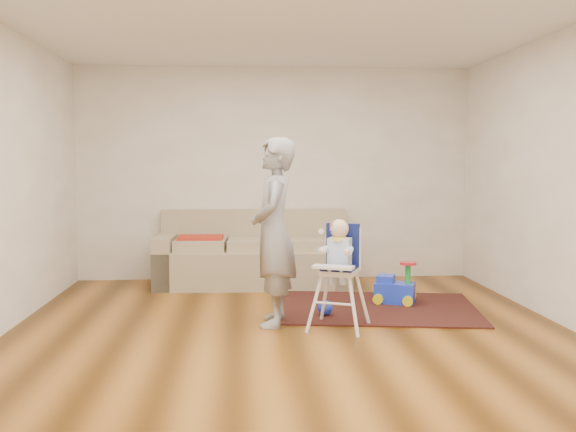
{
  "coord_description": "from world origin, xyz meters",
  "views": [
    {
      "loc": [
        -0.43,
        -5.46,
        1.49
      ],
      "look_at": [
        0.0,
        0.4,
        1.0
      ],
      "focal_mm": 40.0,
      "sensor_mm": 36.0,
      "label": 1
    }
  ],
  "objects": [
    {
      "name": "adult",
      "position": [
        -0.13,
        0.34,
        0.86
      ],
      "size": [
        0.47,
        0.66,
        1.72
      ],
      "primitive_type": "imported",
      "rotation": [
        0.0,
        0.0,
        -1.67
      ],
      "color": "gray",
      "rests_on": "ground"
    },
    {
      "name": "side_table",
      "position": [
        -1.07,
        2.45,
        0.23
      ],
      "size": [
        0.45,
        0.45,
        0.45
      ],
      "primitive_type": null,
      "color": "black",
      "rests_on": "ground"
    },
    {
      "name": "room_envelope",
      "position": [
        0.0,
        0.53,
        1.88
      ],
      "size": [
        5.04,
        5.52,
        2.72
      ],
      "color": "beige",
      "rests_on": "ground"
    },
    {
      "name": "high_chair",
      "position": [
        0.44,
        0.15,
        0.48
      ],
      "size": [
        0.61,
        0.61,
        1.0
      ],
      "rotation": [
        0.0,
        0.0,
        -0.4
      ],
      "color": "white",
      "rests_on": "ground"
    },
    {
      "name": "toy_ball",
      "position": [
        0.37,
        0.6,
        0.09
      ],
      "size": [
        0.15,
        0.15,
        0.15
      ],
      "primitive_type": "sphere",
      "color": "blue",
      "rests_on": "area_rug"
    },
    {
      "name": "sofa",
      "position": [
        -0.28,
        2.3,
        0.45
      ],
      "size": [
        2.37,
        1.05,
        0.9
      ],
      "rotation": [
        0.0,
        0.0,
        -0.04
      ],
      "color": "gray",
      "rests_on": "ground"
    },
    {
      "name": "ride_on_toy",
      "position": [
        1.18,
        1.11,
        0.24
      ],
      "size": [
        0.48,
        0.42,
        0.44
      ],
      "primitive_type": null,
      "rotation": [
        0.0,
        0.0,
        -0.38
      ],
      "color": "blue",
      "rests_on": "area_rug"
    },
    {
      "name": "area_rug",
      "position": [
        0.94,
        0.92,
        0.01
      ],
      "size": [
        2.23,
        1.8,
        0.02
      ],
      "primitive_type": "cube",
      "rotation": [
        0.0,
        0.0,
        -0.15
      ],
      "color": "black",
      "rests_on": "ground"
    },
    {
      "name": "ground",
      "position": [
        0.0,
        0.0,
        0.0
      ],
      "size": [
        5.5,
        5.5,
        0.0
      ],
      "primitive_type": "plane",
      "color": "#432405",
      "rests_on": "ground"
    }
  ]
}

